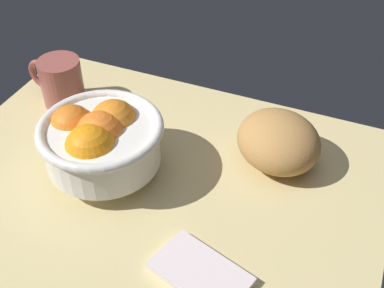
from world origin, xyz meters
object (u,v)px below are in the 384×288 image
Objects in this scene: fruit_bowl at (100,139)px; bread_loaf at (278,141)px; mug at (60,82)px; napkin_folded at (201,273)px.

bread_loaf is (-26.06, -13.41, -2.38)cm from fruit_bowl.
mug is at bearing -38.90° from fruit_bowl.
bread_loaf reaches higher than napkin_folded.
napkin_folded is 1.06× the size of mug.
napkin_folded is at bearing 82.90° from bread_loaf.
fruit_bowl reaches higher than mug.
bread_loaf is 1.17× the size of mug.
mug is at bearing -34.17° from napkin_folded.
bread_loaf is at bearing -97.10° from napkin_folded.
fruit_bowl is 22.81cm from mug.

